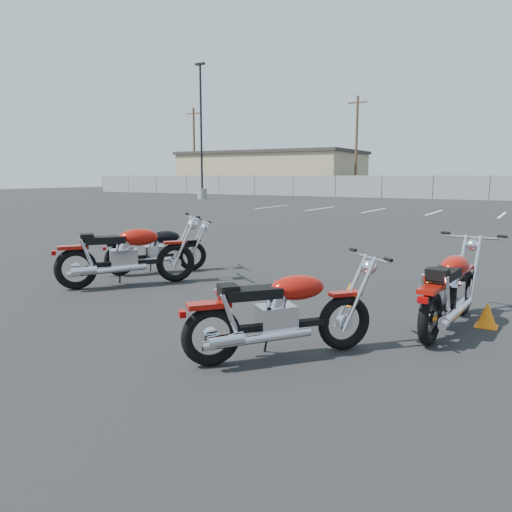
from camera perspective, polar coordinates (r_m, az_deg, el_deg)
The scene contains 14 objects.
ground at distance 6.90m, azimuth -3.97°, elevation -5.89°, with size 120.00×120.00×0.00m, color black.
motorcycle_front_red at distance 8.40m, azimuth -14.59°, elevation 0.18°, with size 1.81×2.09×1.14m.
motorcycle_second_black at distance 9.39m, azimuth -11.32°, elevation 0.71°, with size 1.50×1.77×0.96m.
motorcycle_third_red at distance 4.93m, azimuth 2.81°, elevation -6.51°, with size 1.65×1.80×1.01m.
motorcycle_rear_red at distance 6.27m, azimuth 21.33°, elevation -3.58°, with size 0.82×2.13×1.04m.
training_cone_near at distance 7.13m, azimuth 10.70°, elevation -4.22°, with size 0.27×0.27×0.32m.
training_cone_far at distance 6.60m, azimuth 24.90°, elevation -6.09°, with size 0.25×0.25×0.30m.
training_cone_extra at distance 8.38m, azimuth 19.38°, elevation -2.60°, with size 0.26×0.26×0.31m.
light_pole_west at distance 38.93m, azimuth -6.22°, elevation 10.30°, with size 0.80×0.70×10.04m.
chainlink_fence at distance 40.68m, azimuth 25.15°, elevation 7.06°, with size 80.06×0.06×1.80m.
tan_building_west at distance 54.04m, azimuth 1.81°, elevation 9.56°, with size 18.40×10.40×4.30m.
utility_pole_a at distance 55.93m, azimuth -7.08°, elevation 12.07°, with size 1.80×0.24×9.00m.
utility_pole_b at distance 48.24m, azimuth 11.40°, elevation 12.44°, with size 1.80×0.24×9.00m.
parking_line_stripes at distance 26.32m, azimuth 16.49°, elevation 4.90°, with size 15.12×4.00×0.01m.
Camera 1 is at (3.76, -5.50, 1.79)m, focal length 35.00 mm.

